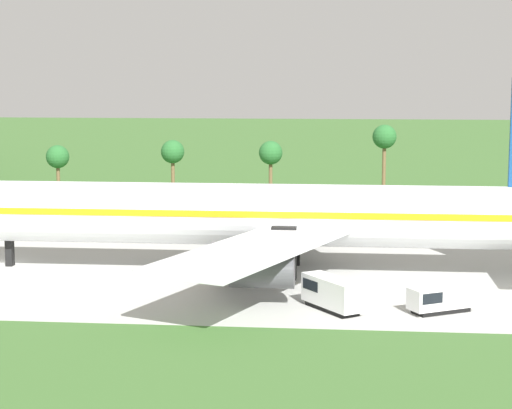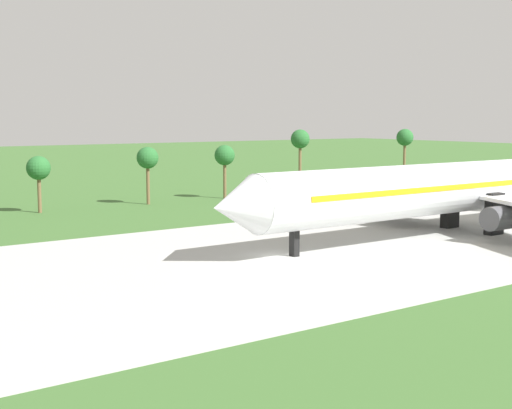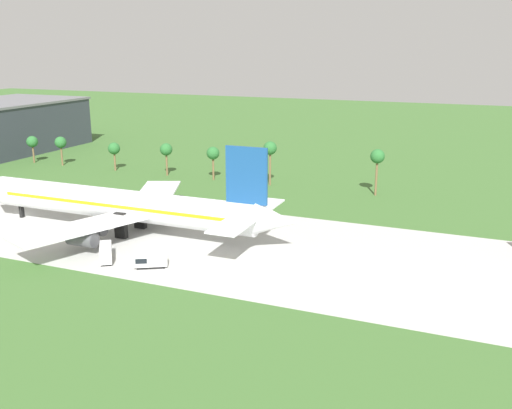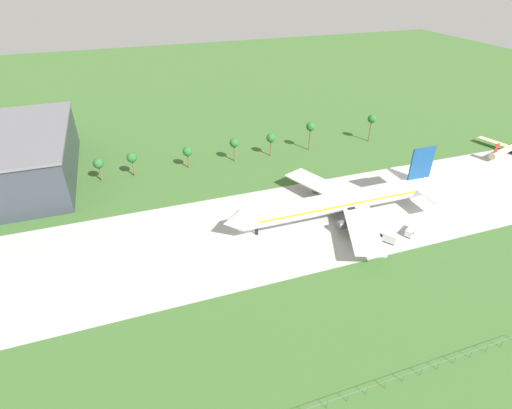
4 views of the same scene
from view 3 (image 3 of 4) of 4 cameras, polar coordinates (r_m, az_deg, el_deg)
name	(u,v)px [view 3 (image 3 of 4)]	position (r m, az deg, el deg)	size (l,w,h in m)	color
ground_plane	(22,215)	(138.28, -22.36, -0.98)	(600.00, 600.00, 0.00)	#3D662D
taxiway_strip	(22,215)	(138.28, -22.36, -0.97)	(320.00, 44.00, 0.02)	#B2B2AD
jet_airliner	(124,205)	(117.74, -13.04, -0.05)	(73.43, 51.59, 19.34)	white
baggage_tug	(150,261)	(99.50, -10.60, -5.57)	(5.85, 4.50, 2.20)	black
catering_van	(106,252)	(104.32, -14.79, -4.65)	(5.37, 6.34, 2.78)	black
palm_tree_row	(168,149)	(167.19, -8.81, 5.52)	(114.06, 3.60, 12.03)	brown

